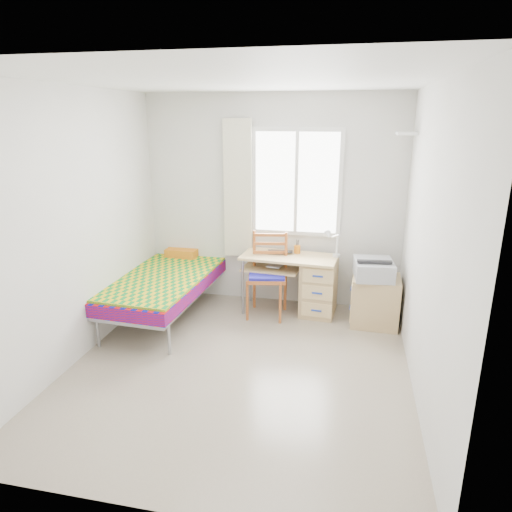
{
  "coord_description": "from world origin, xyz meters",
  "views": [
    {
      "loc": [
        0.97,
        -3.79,
        2.32
      ],
      "look_at": [
        0.05,
        0.55,
        0.96
      ],
      "focal_mm": 32.0,
      "sensor_mm": 36.0,
      "label": 1
    }
  ],
  "objects_px": {
    "cabinet": "(375,301)",
    "desk": "(313,283)",
    "printer": "(373,269)",
    "chair": "(268,270)",
    "bed": "(169,278)"
  },
  "relations": [
    {
      "from": "chair",
      "to": "cabinet",
      "type": "xyz_separation_m",
      "value": [
        1.26,
        -0.03,
        -0.28
      ]
    },
    {
      "from": "chair",
      "to": "printer",
      "type": "distance_m",
      "value": 1.22
    },
    {
      "from": "desk",
      "to": "cabinet",
      "type": "height_order",
      "value": "desk"
    },
    {
      "from": "chair",
      "to": "printer",
      "type": "height_order",
      "value": "chair"
    },
    {
      "from": "chair",
      "to": "printer",
      "type": "bearing_deg",
      "value": -12.96
    },
    {
      "from": "printer",
      "to": "chair",
      "type": "bearing_deg",
      "value": 171.89
    },
    {
      "from": "cabinet",
      "to": "desk",
      "type": "bearing_deg",
      "value": 168.54
    },
    {
      "from": "desk",
      "to": "bed",
      "type": "bearing_deg",
      "value": -164.04
    },
    {
      "from": "cabinet",
      "to": "chair",
      "type": "bearing_deg",
      "value": -179.62
    },
    {
      "from": "desk",
      "to": "chair",
      "type": "xyz_separation_m",
      "value": [
        -0.53,
        -0.14,
        0.18
      ]
    },
    {
      "from": "desk",
      "to": "chair",
      "type": "distance_m",
      "value": 0.57
    },
    {
      "from": "cabinet",
      "to": "printer",
      "type": "xyz_separation_m",
      "value": [
        -0.05,
        -0.02,
        0.39
      ]
    },
    {
      "from": "bed",
      "to": "chair",
      "type": "height_order",
      "value": "chair"
    },
    {
      "from": "bed",
      "to": "desk",
      "type": "distance_m",
      "value": 1.75
    },
    {
      "from": "cabinet",
      "to": "printer",
      "type": "relative_size",
      "value": 1.11
    }
  ]
}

